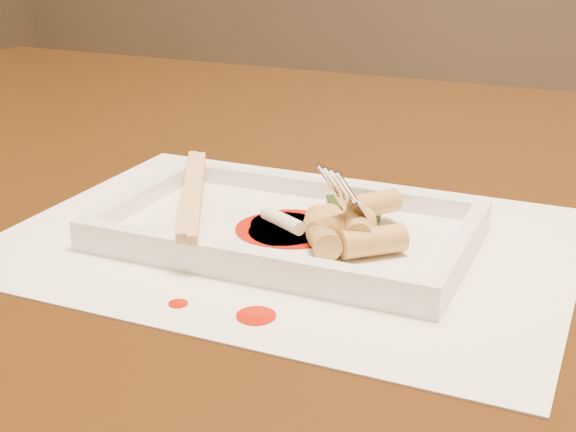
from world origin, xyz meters
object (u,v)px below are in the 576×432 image
at_px(chopstick_a, 188,191).
at_px(fork, 394,134).
at_px(table, 277,263).
at_px(plate_base, 288,234).
at_px(placemat, 288,240).

xyz_separation_m(chopstick_a, fork, (0.15, 0.02, 0.06)).
relative_size(table, fork, 10.00).
xyz_separation_m(plate_base, fork, (0.07, 0.02, 0.08)).
bearing_deg(chopstick_a, plate_base, 0.00).
bearing_deg(placemat, table, 116.96).
bearing_deg(chopstick_a, fork, 6.75).
distance_m(table, placemat, 0.21).
bearing_deg(placemat, fork, 14.42).
height_order(placemat, chopstick_a, chopstick_a).
distance_m(placemat, plate_base, 0.00).
xyz_separation_m(plate_base, chopstick_a, (-0.08, 0.00, 0.02)).
xyz_separation_m(table, placemat, (0.08, -0.16, 0.10)).
xyz_separation_m(table, chopstick_a, (0.00, -0.16, 0.13)).
relative_size(plate_base, chopstick_a, 1.39).
distance_m(plate_base, chopstick_a, 0.08).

